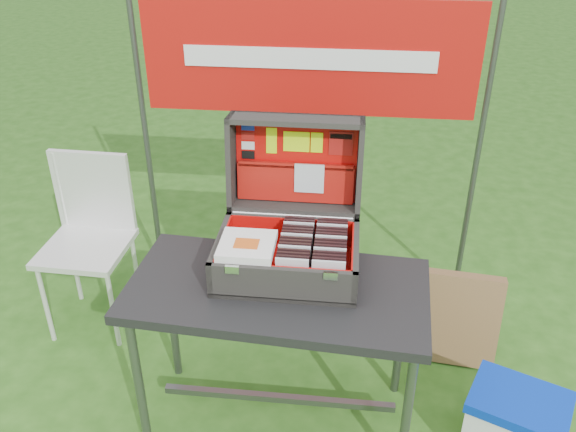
# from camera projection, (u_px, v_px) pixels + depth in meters

# --- Properties ---
(table) EXTENTS (1.17, 0.64, 0.71)m
(table) POSITION_uv_depth(u_px,v_px,m) (278.00, 357.00, 2.48)
(table) COLOR #262627
(table) RESTS_ON ground
(table_top) EXTENTS (1.17, 0.64, 0.04)m
(table_top) POSITION_uv_depth(u_px,v_px,m) (277.00, 290.00, 2.31)
(table_top) COLOR #262627
(table_top) RESTS_ON ground
(table_leg_fl) EXTENTS (0.04, 0.04, 0.67)m
(table_leg_fl) POSITION_uv_depth(u_px,v_px,m) (140.00, 391.00, 2.34)
(table_leg_fl) COLOR #59595B
(table_leg_fl) RESTS_ON ground
(table_leg_fr) EXTENTS (0.04, 0.04, 0.67)m
(table_leg_fr) POSITION_uv_depth(u_px,v_px,m) (407.00, 413.00, 2.25)
(table_leg_fr) COLOR #59595B
(table_leg_fr) RESTS_ON ground
(table_leg_bl) EXTENTS (0.04, 0.04, 0.67)m
(table_leg_bl) POSITION_uv_depth(u_px,v_px,m) (172.00, 316.00, 2.73)
(table_leg_bl) COLOR #59595B
(table_leg_bl) RESTS_ON ground
(table_leg_br) EXTENTS (0.04, 0.04, 0.67)m
(table_leg_br) POSITION_uv_depth(u_px,v_px,m) (401.00, 333.00, 2.63)
(table_leg_br) COLOR #59595B
(table_leg_br) RESTS_ON ground
(table_brace) EXTENTS (0.99, 0.03, 0.03)m
(table_brace) POSITION_uv_depth(u_px,v_px,m) (278.00, 398.00, 2.60)
(table_brace) COLOR #59595B
(table_brace) RESTS_ON ground
(suitcase) EXTENTS (0.54, 0.55, 0.52)m
(suitcase) POSITION_uv_depth(u_px,v_px,m) (289.00, 207.00, 2.30)
(suitcase) COLOR #3E3C38
(suitcase) RESTS_ON table
(suitcase_base_bottom) EXTENTS (0.54, 0.39, 0.02)m
(suitcase_base_bottom) POSITION_uv_depth(u_px,v_px,m) (287.00, 270.00, 2.37)
(suitcase_base_bottom) COLOR #3E3C38
(suitcase_base_bottom) RESTS_ON table_top
(suitcase_base_wall_front) EXTENTS (0.54, 0.02, 0.15)m
(suitcase_base_wall_front) POSITION_uv_depth(u_px,v_px,m) (281.00, 285.00, 2.18)
(suitcase_base_wall_front) COLOR #3E3C38
(suitcase_base_wall_front) RESTS_ON table_top
(suitcase_base_wall_back) EXTENTS (0.54, 0.02, 0.15)m
(suitcase_base_wall_back) POSITION_uv_depth(u_px,v_px,m) (292.00, 232.00, 2.50)
(suitcase_base_wall_back) COLOR #3E3C38
(suitcase_base_wall_back) RESTS_ON table_top
(suitcase_base_wall_left) EXTENTS (0.02, 0.39, 0.15)m
(suitcase_base_wall_left) POSITION_uv_depth(u_px,v_px,m) (220.00, 253.00, 2.37)
(suitcase_base_wall_left) COLOR #3E3C38
(suitcase_base_wall_left) RESTS_ON table_top
(suitcase_base_wall_right) EXTENTS (0.02, 0.39, 0.15)m
(suitcase_base_wall_right) POSITION_uv_depth(u_px,v_px,m) (355.00, 261.00, 2.32)
(suitcase_base_wall_right) COLOR #3E3C38
(suitcase_base_wall_right) RESTS_ON table_top
(suitcase_liner_floor) EXTENTS (0.50, 0.35, 0.01)m
(suitcase_liner_floor) POSITION_uv_depth(u_px,v_px,m) (287.00, 267.00, 2.37)
(suitcase_liner_floor) COLOR red
(suitcase_liner_floor) RESTS_ON suitcase_base_bottom
(suitcase_latch_left) EXTENTS (0.05, 0.01, 0.03)m
(suitcase_latch_left) POSITION_uv_depth(u_px,v_px,m) (232.00, 270.00, 2.16)
(suitcase_latch_left) COLOR silver
(suitcase_latch_left) RESTS_ON suitcase_base_wall_front
(suitcase_latch_right) EXTENTS (0.05, 0.01, 0.03)m
(suitcase_latch_right) POSITION_uv_depth(u_px,v_px,m) (331.00, 276.00, 2.13)
(suitcase_latch_right) COLOR silver
(suitcase_latch_right) RESTS_ON suitcase_base_wall_front
(suitcase_hinge) EXTENTS (0.49, 0.02, 0.02)m
(suitcase_hinge) POSITION_uv_depth(u_px,v_px,m) (292.00, 216.00, 2.47)
(suitcase_hinge) COLOR silver
(suitcase_hinge) RESTS_ON suitcase_base_wall_back
(suitcase_lid_back) EXTENTS (0.54, 0.06, 0.39)m
(suitcase_lid_back) POSITION_uv_depth(u_px,v_px,m) (297.00, 160.00, 2.52)
(suitcase_lid_back) COLOR #3E3C38
(suitcase_lid_back) RESTS_ON suitcase_base_wall_back
(suitcase_lid_rim_far) EXTENTS (0.54, 0.15, 0.04)m
(suitcase_lid_rim_far) POSITION_uv_depth(u_px,v_px,m) (296.00, 120.00, 2.39)
(suitcase_lid_rim_far) COLOR #3E3C38
(suitcase_lid_rim_far) RESTS_ON suitcase_lid_back
(suitcase_lid_rim_near) EXTENTS (0.54, 0.15, 0.04)m
(suitcase_lid_rim_near) POSITION_uv_depth(u_px,v_px,m) (294.00, 206.00, 2.53)
(suitcase_lid_rim_near) COLOR #3E3C38
(suitcase_lid_rim_near) RESTS_ON suitcase_lid_back
(suitcase_lid_rim_left) EXTENTS (0.02, 0.19, 0.40)m
(suitcase_lid_rim_left) POSITION_uv_depth(u_px,v_px,m) (231.00, 161.00, 2.49)
(suitcase_lid_rim_left) COLOR #3E3C38
(suitcase_lid_rim_left) RESTS_ON suitcase_lid_back
(suitcase_lid_rim_right) EXTENTS (0.02, 0.19, 0.40)m
(suitcase_lid_rim_right) POSITION_uv_depth(u_px,v_px,m) (360.00, 168.00, 2.44)
(suitcase_lid_rim_right) COLOR #3E3C38
(suitcase_lid_rim_right) RESTS_ON suitcase_lid_back
(suitcase_lid_liner) EXTENTS (0.50, 0.04, 0.34)m
(suitcase_lid_liner) POSITION_uv_depth(u_px,v_px,m) (296.00, 161.00, 2.51)
(suitcase_lid_liner) COLOR red
(suitcase_lid_liner) RESTS_ON suitcase_lid_back
(suitcase_liner_wall_front) EXTENTS (0.50, 0.01, 0.12)m
(suitcase_liner_wall_front) POSITION_uv_depth(u_px,v_px,m) (282.00, 281.00, 2.19)
(suitcase_liner_wall_front) COLOR red
(suitcase_liner_wall_front) RESTS_ON suitcase_base_bottom
(suitcase_liner_wall_back) EXTENTS (0.50, 0.01, 0.12)m
(suitcase_liner_wall_back) POSITION_uv_depth(u_px,v_px,m) (292.00, 232.00, 2.48)
(suitcase_liner_wall_back) COLOR red
(suitcase_liner_wall_back) RESTS_ON suitcase_base_bottom
(suitcase_liner_wall_left) EXTENTS (0.01, 0.35, 0.12)m
(suitcase_liner_wall_left) POSITION_uv_depth(u_px,v_px,m) (224.00, 251.00, 2.36)
(suitcase_liner_wall_left) COLOR red
(suitcase_liner_wall_left) RESTS_ON suitcase_base_bottom
(suitcase_liner_wall_right) EXTENTS (0.01, 0.35, 0.12)m
(suitcase_liner_wall_right) POSITION_uv_depth(u_px,v_px,m) (352.00, 259.00, 2.31)
(suitcase_liner_wall_right) COLOR red
(suitcase_liner_wall_right) RESTS_ON suitcase_base_bottom
(suitcase_lid_pocket) EXTENTS (0.48, 0.05, 0.16)m
(suitcase_lid_pocket) POSITION_uv_depth(u_px,v_px,m) (295.00, 183.00, 2.52)
(suitcase_lid_pocket) COLOR #A5140E
(suitcase_lid_pocket) RESTS_ON suitcase_lid_liner
(suitcase_pocket_edge) EXTENTS (0.47, 0.02, 0.02)m
(suitcase_pocket_edge) POSITION_uv_depth(u_px,v_px,m) (296.00, 166.00, 2.49)
(suitcase_pocket_edge) COLOR #A5140E
(suitcase_pocket_edge) RESTS_ON suitcase_lid_pocket
(suitcase_pocket_cd) EXTENTS (0.12, 0.02, 0.12)m
(suitcase_pocket_cd) POSITION_uv_depth(u_px,v_px,m) (309.00, 178.00, 2.49)
(suitcase_pocket_cd) COLOR silver
(suitcase_pocket_cd) RESTS_ON suitcase_lid_pocket
(lid_sticker_cc_a) EXTENTS (0.05, 0.01, 0.03)m
(lid_sticker_cc_a) POSITION_uv_depth(u_px,v_px,m) (248.00, 126.00, 2.46)
(lid_sticker_cc_a) COLOR #1933B2
(lid_sticker_cc_a) RESTS_ON suitcase_lid_liner
(lid_sticker_cc_b) EXTENTS (0.05, 0.01, 0.03)m
(lid_sticker_cc_b) POSITION_uv_depth(u_px,v_px,m) (248.00, 136.00, 2.48)
(lid_sticker_cc_b) COLOR #A01511
(lid_sticker_cc_b) RESTS_ON suitcase_lid_liner
(lid_sticker_cc_c) EXTENTS (0.05, 0.01, 0.03)m
(lid_sticker_cc_c) POSITION_uv_depth(u_px,v_px,m) (248.00, 145.00, 2.50)
(lid_sticker_cc_c) COLOR white
(lid_sticker_cc_c) RESTS_ON suitcase_lid_liner
(lid_sticker_cc_d) EXTENTS (0.05, 0.01, 0.03)m
(lid_sticker_cc_d) POSITION_uv_depth(u_px,v_px,m) (248.00, 155.00, 2.51)
(lid_sticker_cc_d) COLOR black
(lid_sticker_cc_d) RESTS_ON suitcase_lid_liner
(lid_card_neon_tall) EXTENTS (0.04, 0.01, 0.11)m
(lid_card_neon_tall) POSITION_uv_depth(u_px,v_px,m) (272.00, 141.00, 2.48)
(lid_card_neon_tall) COLOR #C9F80B
(lid_card_neon_tall) RESTS_ON suitcase_lid_liner
(lid_card_neon_main) EXTENTS (0.11, 0.01, 0.08)m
(lid_card_neon_main) POSITION_uv_depth(u_px,v_px,m) (296.00, 142.00, 2.47)
(lid_card_neon_main) COLOR #C9F80B
(lid_card_neon_main) RESTS_ON suitcase_lid_liner
(lid_card_neon_small) EXTENTS (0.05, 0.01, 0.08)m
(lid_card_neon_small) POSITION_uv_depth(u_px,v_px,m) (317.00, 143.00, 2.46)
(lid_card_neon_small) COLOR #C9F80B
(lid_card_neon_small) RESTS_ON suitcase_lid_liner
(lid_sticker_band) EXTENTS (0.10, 0.01, 0.10)m
(lid_sticker_band) POSITION_uv_depth(u_px,v_px,m) (341.00, 144.00, 2.45)
(lid_sticker_band) COLOR #A01511
(lid_sticker_band) RESTS_ON suitcase_lid_liner
(lid_sticker_band_bar) EXTENTS (0.09, 0.01, 0.02)m
(lid_sticker_band_bar) POSITION_uv_depth(u_px,v_px,m) (341.00, 136.00, 2.44)
(lid_sticker_band_bar) COLOR black
(lid_sticker_band_bar) RESTS_ON suitcase_lid_liner
(cd_left_0) EXTENTS (0.12, 0.01, 0.14)m
(cd_left_0) POSITION_uv_depth(u_px,v_px,m) (292.00, 275.00, 2.20)
(cd_left_0) COLOR silver
(cd_left_0) RESTS_ON suitcase_liner_floor
(cd_left_1) EXTENTS (0.12, 0.01, 0.14)m
(cd_left_1) POSITION_uv_depth(u_px,v_px,m) (293.00, 271.00, 2.22)
(cd_left_1) COLOR black
(cd_left_1) RESTS_ON suitcase_liner_floor
(cd_left_2) EXTENTS (0.12, 0.01, 0.14)m
(cd_left_2) POSITION_uv_depth(u_px,v_px,m) (293.00, 268.00, 2.24)
(cd_left_2) COLOR black
(cd_left_2) RESTS_ON suitcase_liner_floor
(cd_left_3) EXTENTS (0.12, 0.01, 0.14)m
(cd_left_3) POSITION_uv_depth(u_px,v_px,m) (294.00, 265.00, 2.25)
(cd_left_3) COLOR black
(cd_left_3) RESTS_ON suitcase_liner_floor
(cd_left_4) EXTENTS (0.12, 0.01, 0.14)m
(cd_left_4) POSITION_uv_depth(u_px,v_px,m) (294.00, 262.00, 2.27)
(cd_left_4) COLOR silver
(cd_left_4) RESTS_ON suitcase_liner_floor
(cd_left_5) EXTENTS (0.12, 0.01, 0.14)m
(cd_left_5) POSITION_uv_depth(u_px,v_px,m) (295.00, 258.00, 2.29)
(cd_left_5) COLOR black
(cd_left_5) RESTS_ON suitcase_liner_floor
(cd_left_6) EXTENTS (0.12, 0.01, 0.14)m
(cd_left_6) POSITION_uv_depth(u_px,v_px,m) (295.00, 255.00, 2.31)
(cd_left_6) COLOR black
(cd_left_6) RESTS_ON suitcase_liner_floor
(cd_left_7) EXTENTS (0.12, 0.01, 0.14)m
(cd_left_7) POSITION_uv_depth(u_px,v_px,m) (296.00, 252.00, 2.33)
(cd_left_7) COLOR black
(cd_left_7) RESTS_ON suitcase_liner_floor
(cd_left_8) EXTENTS (0.12, 0.01, 0.14)m
(cd_left_8) POSITION_uv_depth(u_px,v_px,m) (297.00, 249.00, 2.35)
(cd_left_8) COLOR silver
(cd_left_8) RESTS_ON suitcase_liner_floor
(cd_left_9) EXTENTS (0.12, 0.01, 0.14)m
(cd_left_9) POSITION_uv_depth(u_px,v_px,m) (297.00, 246.00, 2.36)
(cd_left_9) COLOR black
(cd_left_9) RESTS_ON suitcase_liner_floor
(cd_left_10) EXTENTS (0.12, 0.01, 0.14)m
(cd_left_10) POSITION_uv_depth(u_px,v_px,m) (298.00, 243.00, 2.38)
(cd_left_10) COLOR black
(cd_left_10) RESTS_ON suitcase_liner_floor
(cd_left_11) EXTENTS (0.12, 0.01, 0.14)m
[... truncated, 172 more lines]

